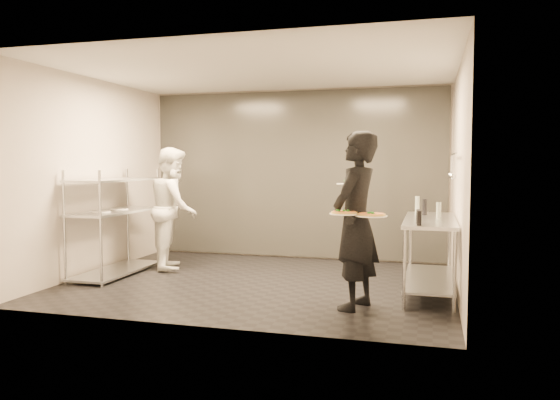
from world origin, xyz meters
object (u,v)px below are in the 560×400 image
(prep_counter, at_px, (430,243))
(pos_monitor, at_px, (419,217))
(waiter, at_px, (356,221))
(bottle_dark, at_px, (425,207))
(pizza_plate_near, at_px, (344,213))
(salad_plate, at_px, (350,183))
(chef, at_px, (174,208))
(bottle_clear, at_px, (439,210))
(bottle_green, at_px, (417,204))
(pass_rack, at_px, (115,221))
(pizza_plate_far, at_px, (371,215))

(prep_counter, bearing_deg, pos_monitor, -99.52)
(waiter, xyz_separation_m, bottle_dark, (0.71, 1.38, 0.06))
(pizza_plate_near, height_order, salad_plate, salad_plate)
(chef, distance_m, pizza_plate_near, 3.34)
(pos_monitor, height_order, bottle_clear, bottle_clear)
(salad_plate, distance_m, bottle_green, 1.57)
(chef, bearing_deg, bottle_clear, -120.84)
(waiter, xyz_separation_m, chef, (-2.95, 1.57, -0.06))
(bottle_green, bearing_deg, salad_plate, -118.03)
(pizza_plate_near, xyz_separation_m, pos_monitor, (0.76, 0.38, -0.06))
(pass_rack, relative_size, bottle_dark, 7.67)
(pass_rack, relative_size, waiter, 0.83)
(salad_plate, xyz_separation_m, bottle_clear, (0.99, 0.66, -0.35))
(pizza_plate_near, relative_size, pizza_plate_far, 0.94)
(prep_counter, height_order, pizza_plate_near, pizza_plate_near)
(pass_rack, distance_m, chef, 0.89)
(chef, distance_m, bottle_green, 3.56)
(bottle_dark, bearing_deg, bottle_green, 109.20)
(pizza_plate_far, distance_m, bottle_dark, 1.65)
(prep_counter, distance_m, chef, 3.79)
(prep_counter, distance_m, bottle_dark, 0.60)
(salad_plate, bearing_deg, pos_monitor, -6.98)
(pass_rack, xyz_separation_m, pos_monitor, (4.21, -0.71, 0.23))
(pizza_plate_far, xyz_separation_m, pos_monitor, (0.47, 0.41, -0.05))
(chef, xyz_separation_m, pizza_plate_near, (2.85, -1.73, 0.15))
(bottle_dark, bearing_deg, pizza_plate_near, -117.85)
(bottle_dark, bearing_deg, salad_plate, -127.54)
(bottle_clear, bearing_deg, waiter, -132.19)
(pass_rack, distance_m, pizza_plate_near, 3.63)
(prep_counter, relative_size, bottle_clear, 9.13)
(bottle_green, xyz_separation_m, bottle_clear, (0.27, -0.69, -0.01))
(pizza_plate_near, distance_m, bottle_clear, 1.49)
(prep_counter, bearing_deg, waiter, -129.92)
(prep_counter, bearing_deg, pizza_plate_far, -117.78)
(bottle_green, bearing_deg, pass_rack, -170.03)
(pizza_plate_near, bearing_deg, prep_counter, 51.07)
(prep_counter, bearing_deg, chef, 170.30)
(bottle_dark, bearing_deg, pizza_plate_far, -108.40)
(salad_plate, relative_size, bottle_clear, 1.57)
(chef, bearing_deg, waiter, -139.93)
(pizza_plate_far, bearing_deg, pass_rack, 163.32)
(chef, bearing_deg, bottle_green, -110.44)
(pass_rack, relative_size, pos_monitor, 7.17)
(pass_rack, distance_m, waiter, 3.68)
(pizza_plate_far, bearing_deg, chef, 150.71)
(pass_rack, xyz_separation_m, prep_counter, (4.33, 0.00, -0.14))
(waiter, bearing_deg, pizza_plate_near, -16.70)
(pos_monitor, bearing_deg, salad_plate, 168.41)
(waiter, relative_size, bottle_green, 8.65)
(chef, bearing_deg, pass_rack, 114.96)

